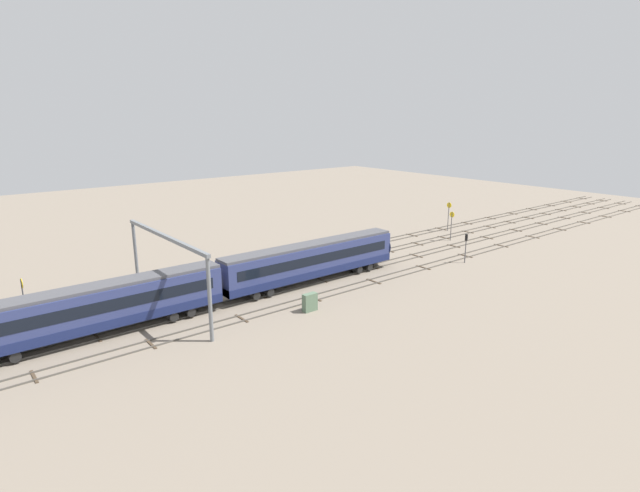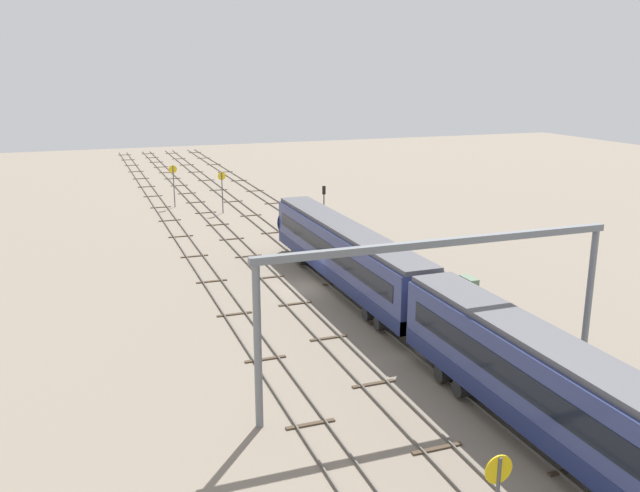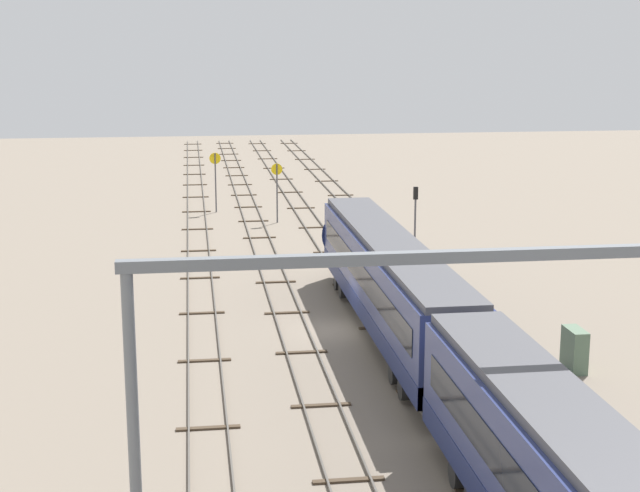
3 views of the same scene
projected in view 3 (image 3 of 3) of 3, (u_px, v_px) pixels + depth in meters
The scene contains 10 objects.
ground_plane at pixel (338, 330), 47.45m from camera, with size 200.98×200.98×0.00m, color gray.
track_near_foreground at pixel (468, 323), 48.33m from camera, with size 184.98×2.40×0.16m.
track_with_train at pixel (382, 327), 47.73m from camera, with size 184.98×2.40×0.16m.
track_middle at pixel (294, 331), 47.13m from camera, with size 184.98×2.40×0.16m.
track_second_far at pixel (203, 334), 46.54m from camera, with size 184.98×2.40×0.16m.
overhead_gantry at pixel (445, 314), 28.20m from camera, with size 0.40×19.11×8.16m.
speed_sign_near_foreground at pixel (277, 184), 74.85m from camera, with size 0.14×0.90×4.73m.
speed_sign_far_trackside at pixel (215, 173), 79.40m from camera, with size 0.14×0.95×5.04m.
signal_light_trackside_departure at pixel (415, 206), 67.59m from camera, with size 0.31×0.32×4.03m.
relay_cabinet at pixel (574, 350), 41.46m from camera, with size 1.58×0.69×1.90m.
Camera 3 is at (-44.92, 7.09, 14.19)m, focal length 53.19 mm.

